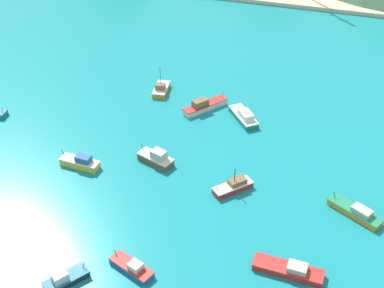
{
  "coord_description": "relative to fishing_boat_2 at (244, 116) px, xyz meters",
  "views": [
    {
      "loc": [
        33.3,
        -46.98,
        61.62
      ],
      "look_at": [
        7.07,
        34.89,
        0.14
      ],
      "focal_mm": 49.24,
      "sensor_mm": 36.0,
      "label": 1
    }
  ],
  "objects": [
    {
      "name": "ground",
      "position": [
        -14.89,
        -16.98,
        -1.15
      ],
      "size": [
        260.0,
        280.0,
        0.5
      ],
      "color": "teal"
    },
    {
      "name": "fishing_boat_2",
      "position": [
        0.0,
        0.0,
        0.0
      ],
      "size": [
        8.03,
        8.93,
        2.41
      ],
      "color": "#198466",
      "rests_on": "ground"
    },
    {
      "name": "fishing_boat_3",
      "position": [
        16.1,
        -39.1,
        -0.2
      ],
      "size": [
        10.75,
        3.36,
        1.99
      ],
      "color": "red",
      "rests_on": "ground"
    },
    {
      "name": "fishing_boat_4",
      "position": [
        3.53,
        -23.07,
        -0.09
      ],
      "size": [
        6.9,
        7.18,
        4.72
      ],
      "color": "red",
      "rests_on": "ground"
    },
    {
      "name": "fishing_boat_5",
      "position": [
        -12.51,
        -19.79,
        0.18
      ],
      "size": [
        7.7,
        5.01,
        2.98
      ],
      "color": "brown",
      "rests_on": "ground"
    },
    {
      "name": "fishing_boat_7",
      "position": [
        -9.39,
        1.59,
        0.04
      ],
      "size": [
        8.58,
        10.25,
        2.72
      ],
      "color": "silver",
      "rests_on": "ground"
    },
    {
      "name": "fishing_boat_8",
      "position": [
        24.8,
        -23.09,
        -0.17
      ],
      "size": [
        9.71,
        7.06,
        2.14
      ],
      "color": "orange",
      "rests_on": "ground"
    },
    {
      "name": "fishing_boat_9",
      "position": [
        -6.46,
        -45.83,
        -0.24
      ],
      "size": [
        7.78,
        4.91,
        1.95
      ],
      "color": "#1E5BA8",
      "rests_on": "ground"
    },
    {
      "name": "fishing_boat_10",
      "position": [
        -25.76,
        -25.29,
        0.07
      ],
      "size": [
        7.86,
        2.92,
        2.94
      ],
      "color": "gold",
      "rests_on": "ground"
    },
    {
      "name": "fishing_boat_12",
      "position": [
        -21.09,
        5.75,
        -0.06
      ],
      "size": [
        3.85,
        7.1,
        6.78
      ],
      "color": "orange",
      "rests_on": "ground"
    },
    {
      "name": "fishing_boat_13",
      "position": [
        -14.93,
        -50.99,
        -0.08
      ],
      "size": [
        5.95,
        6.97,
        2.37
      ],
      "color": "#232328",
      "rests_on": "ground"
    }
  ]
}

